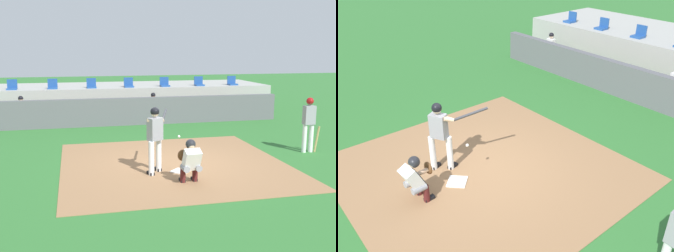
% 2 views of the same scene
% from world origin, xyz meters
% --- Properties ---
extents(ground_plane, '(80.00, 80.00, 0.00)m').
position_xyz_m(ground_plane, '(0.00, 0.00, 0.00)').
color(ground_plane, '#2D6B2D').
extents(dirt_infield, '(6.40, 6.40, 0.01)m').
position_xyz_m(dirt_infield, '(0.00, 0.00, 0.01)').
color(dirt_infield, '#936B47').
rests_on(dirt_infield, ground).
extents(home_plate, '(0.62, 0.62, 0.02)m').
position_xyz_m(home_plate, '(0.00, -0.80, 0.02)').
color(home_plate, white).
rests_on(home_plate, dirt_infield).
extents(batter_at_plate, '(0.81, 1.30, 1.80)m').
position_xyz_m(batter_at_plate, '(-0.68, -0.75, 1.04)').
color(batter_at_plate, silver).
rests_on(batter_at_plate, ground).
extents(catcher_crouched, '(0.50, 1.66, 1.13)m').
position_xyz_m(catcher_crouched, '(-0.02, -1.77, 0.61)').
color(catcher_crouched, gray).
rests_on(catcher_crouched, ground).
extents(on_deck_batter, '(0.58, 0.23, 1.79)m').
position_xyz_m(on_deck_batter, '(4.58, 0.37, 1.02)').
color(on_deck_batter, silver).
rests_on(on_deck_batter, ground).
extents(dugout_wall, '(13.00, 0.30, 1.20)m').
position_xyz_m(dugout_wall, '(0.00, 6.50, 0.60)').
color(dugout_wall, '#59595E').
rests_on(dugout_wall, ground).
extents(dugout_bench, '(11.80, 0.44, 0.45)m').
position_xyz_m(dugout_bench, '(0.00, 7.50, 0.23)').
color(dugout_bench, olive).
rests_on(dugout_bench, ground).
extents(dugout_player_0, '(0.49, 0.70, 1.30)m').
position_xyz_m(dugout_player_0, '(-4.99, 7.34, 0.67)').
color(dugout_player_0, '#939399').
rests_on(dugout_player_0, ground).
extents(dugout_player_1, '(0.49, 0.70, 1.30)m').
position_xyz_m(dugout_player_1, '(0.88, 7.34, 0.67)').
color(dugout_player_1, '#939399').
rests_on(dugout_player_1, ground).
extents(stands_platform, '(15.00, 4.40, 1.40)m').
position_xyz_m(stands_platform, '(0.00, 10.90, 0.70)').
color(stands_platform, '#9E9E99').
rests_on(stands_platform, ground).
extents(stadium_seat_0, '(0.46, 0.46, 0.48)m').
position_xyz_m(stadium_seat_0, '(-5.57, 9.38, 1.53)').
color(stadium_seat_0, '#1E478C').
rests_on(stadium_seat_0, stands_platform).
extents(stadium_seat_1, '(0.46, 0.46, 0.48)m').
position_xyz_m(stadium_seat_1, '(-3.71, 9.38, 1.53)').
color(stadium_seat_1, '#1E478C').
rests_on(stadium_seat_1, stands_platform).
extents(stadium_seat_2, '(0.46, 0.46, 0.48)m').
position_xyz_m(stadium_seat_2, '(-1.86, 9.38, 1.53)').
color(stadium_seat_2, '#1E478C').
rests_on(stadium_seat_2, stands_platform).
extents(stadium_seat_3, '(0.46, 0.46, 0.48)m').
position_xyz_m(stadium_seat_3, '(0.00, 9.38, 1.53)').
color(stadium_seat_3, '#1E478C').
rests_on(stadium_seat_3, stands_platform).
extents(stadium_seat_4, '(0.46, 0.46, 0.48)m').
position_xyz_m(stadium_seat_4, '(1.86, 9.38, 1.53)').
color(stadium_seat_4, '#1E478C').
rests_on(stadium_seat_4, stands_platform).
extents(stadium_seat_5, '(0.46, 0.46, 0.48)m').
position_xyz_m(stadium_seat_5, '(3.71, 9.38, 1.53)').
color(stadium_seat_5, '#1E478C').
rests_on(stadium_seat_5, stands_platform).
extents(stadium_seat_6, '(0.46, 0.46, 0.48)m').
position_xyz_m(stadium_seat_6, '(5.57, 9.38, 1.53)').
color(stadium_seat_6, '#1E478C').
rests_on(stadium_seat_6, stands_platform).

